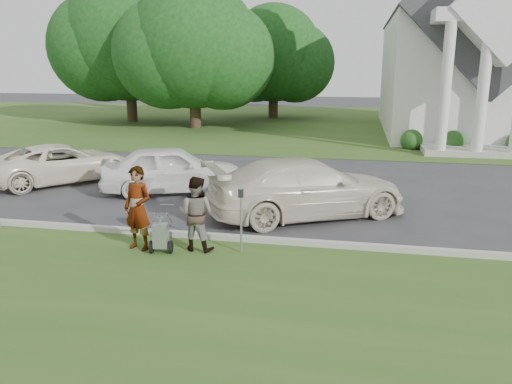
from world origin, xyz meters
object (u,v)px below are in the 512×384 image
(person_left, at_px, (138,209))
(person_right, at_px, (196,214))
(tree_left, at_px, (193,50))
(church, at_px, (466,35))
(car_b, at_px, (172,169))
(striping_cart, at_px, (161,236))
(tree_far, at_px, (128,44))
(tree_back, at_px, (273,58))
(parking_meter_near, at_px, (241,212))
(car_a, at_px, (63,163))
(car_c, at_px, (307,188))

(person_left, bearing_deg, person_right, 23.31)
(person_left, relative_size, person_right, 1.12)
(tree_left, relative_size, person_left, 5.52)
(church, distance_m, person_right, 25.77)
(church, xyz_separation_m, car_b, (-12.20, -18.29, -5.16))
(tree_left, distance_m, striping_cart, 23.94)
(tree_far, distance_m, car_b, 23.41)
(tree_far, distance_m, striping_cart, 28.95)
(tree_back, xyz_separation_m, person_right, (3.29, -30.19, -3.87))
(person_left, xyz_separation_m, parking_meter_near, (2.34, 0.23, -0.01))
(car_a, bearing_deg, church, -93.84)
(person_right, distance_m, car_a, 8.96)
(tree_far, xyz_separation_m, person_right, (13.29, -25.19, -4.84))
(striping_cart, relative_size, parking_meter_near, 0.69)
(church, height_order, striping_cart, church)
(church, relative_size, tree_far, 2.07)
(church, height_order, tree_back, church)
(car_a, height_order, car_b, car_b)
(striping_cart, xyz_separation_m, person_left, (-0.58, 0.14, 0.57))
(person_left, bearing_deg, car_a, 147.43)
(person_right, bearing_deg, church, -107.06)
(tree_left, bearing_deg, church, 3.79)
(tree_far, xyz_separation_m, car_a, (6.39, -19.47, -5.00))
(church, relative_size, person_left, 12.53)
(church, relative_size, tree_left, 2.27)
(person_left, bearing_deg, car_c, 58.33)
(person_right, distance_m, parking_meter_near, 1.04)
(tree_far, bearing_deg, car_c, -54.88)
(car_c, bearing_deg, car_b, 39.03)
(car_c, bearing_deg, car_a, 44.97)
(tree_far, height_order, car_b, tree_far)
(church, xyz_separation_m, person_left, (-11.02, -23.53, -4.98))
(person_right, bearing_deg, parking_meter_near, -173.59)
(person_right, relative_size, car_a, 0.34)
(car_b, relative_size, car_c, 0.82)
(church, bearing_deg, tree_back, 152.15)
(car_c, bearing_deg, striping_cart, 111.09)
(car_a, xyz_separation_m, car_b, (4.43, -0.70, 0.09))
(tree_left, height_order, tree_back, tree_left)
(person_right, xyz_separation_m, car_b, (-2.47, 5.02, -0.07))
(tree_left, xyz_separation_m, striping_cart, (6.57, -22.54, -4.71))
(church, bearing_deg, car_b, -123.69)
(tree_left, relative_size, parking_meter_near, 7.04)
(tree_left, bearing_deg, car_b, -74.33)
(person_left, bearing_deg, striping_cart, 0.66)
(car_b, bearing_deg, person_right, -174.68)
(person_right, xyz_separation_m, car_c, (2.19, 3.19, -0.04))
(tree_far, bearing_deg, tree_left, -26.56)
(striping_cart, distance_m, person_right, 0.92)
(person_right, distance_m, car_c, 3.86)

